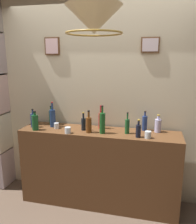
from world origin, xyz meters
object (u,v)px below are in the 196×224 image
at_px(liquor_bottle_amaro, 51,118).
at_px(liquor_bottle_gin, 102,123).
at_px(liquor_bottle_rum, 145,123).
at_px(glass_tumbler_highball, 148,135).
at_px(glass_tumbler_rocks, 68,130).
at_px(liquor_bottle_brandy, 101,120).
at_px(liquor_bottle_mezcal, 138,130).
at_px(liquor_bottle_bourbon, 33,120).
at_px(pendant_lamp, 94,20).
at_px(liquor_bottle_whiskey, 89,124).
at_px(liquor_bottle_port, 83,123).
at_px(liquor_bottle_vodka, 53,118).
at_px(glass_tumbler_shot, 56,126).
at_px(liquor_bottle_tequila, 158,125).
at_px(liquor_bottle_rye, 127,126).
at_px(liquor_bottle_sherry, 35,122).

relative_size(liquor_bottle_amaro, liquor_bottle_gin, 0.77).
xyz_separation_m(liquor_bottle_rum, glass_tumbler_highball, (0.05, -0.28, -0.06)).
height_order(liquor_bottle_gin, glass_tumbler_rocks, liquor_bottle_gin).
relative_size(liquor_bottle_brandy, glass_tumbler_rocks, 3.96).
relative_size(liquor_bottle_mezcal, liquor_bottle_bourbon, 0.87).
distance_m(glass_tumbler_rocks, pendant_lamp, 1.32).
distance_m(liquor_bottle_mezcal, liquor_bottle_whiskey, 0.59).
bearing_deg(liquor_bottle_port, liquor_bottle_whiskey, -40.06).
xyz_separation_m(liquor_bottle_brandy, liquor_bottle_amaro, (-0.68, -0.00, -0.01)).
relative_size(liquor_bottle_rum, liquor_bottle_port, 1.08).
height_order(liquor_bottle_vodka, liquor_bottle_brandy, liquor_bottle_vodka).
bearing_deg(glass_tumbler_highball, liquor_bottle_whiskey, 176.54).
bearing_deg(glass_tumbler_shot, liquor_bottle_rum, 9.37).
bearing_deg(liquor_bottle_tequila, liquor_bottle_mezcal, -131.21).
xyz_separation_m(liquor_bottle_mezcal, liquor_bottle_amaro, (-1.16, 0.23, 0.02)).
bearing_deg(liquor_bottle_bourbon, glass_tumbler_rocks, -14.67).
distance_m(liquor_bottle_rum, glass_tumbler_shot, 1.10).
bearing_deg(liquor_bottle_gin, liquor_bottle_tequila, 17.43).
bearing_deg(liquor_bottle_brandy, liquor_bottle_tequila, 1.03).
distance_m(liquor_bottle_port, liquor_bottle_amaro, 0.50).
distance_m(liquor_bottle_port, liquor_bottle_bourbon, 0.67).
bearing_deg(liquor_bottle_rum, glass_tumbler_rocks, -159.28).
relative_size(liquor_bottle_whiskey, liquor_bottle_gin, 0.80).
bearing_deg(glass_tumbler_shot, pendant_lamp, -44.56).
xyz_separation_m(liquor_bottle_rye, glass_tumbler_rocks, (-0.68, -0.16, -0.06)).
bearing_deg(liquor_bottle_vodka, liquor_bottle_whiskey, -13.24).
height_order(glass_tumbler_rocks, pendant_lamp, pendant_lamp).
relative_size(liquor_bottle_port, glass_tumbler_rocks, 3.04).
xyz_separation_m(liquor_bottle_rum, liquor_bottle_whiskey, (-0.64, -0.24, 0.00)).
xyz_separation_m(liquor_bottle_bourbon, pendant_lamp, (0.98, -0.64, 1.08)).
bearing_deg(glass_tumbler_rocks, liquor_bottle_port, 48.87).
distance_m(liquor_bottle_vodka, liquor_bottle_tequila, 1.32).
bearing_deg(liquor_bottle_amaro, liquor_bottle_rum, 2.18).
xyz_separation_m(liquor_bottle_brandy, glass_tumbler_shot, (-0.55, -0.13, -0.08)).
relative_size(liquor_bottle_tequila, glass_tumbler_highball, 2.72).
height_order(liquor_bottle_rye, liquor_bottle_sherry, liquor_bottle_rye).
relative_size(liquor_bottle_bourbon, pendant_lamp, 0.42).
relative_size(liquor_bottle_amaro, glass_tumbler_rocks, 3.45).
relative_size(liquor_bottle_bourbon, liquor_bottle_whiskey, 0.89).
bearing_deg(liquor_bottle_bourbon, liquor_bottle_amaro, 39.02).
bearing_deg(liquor_bottle_sherry, liquor_bottle_vodka, 49.68).
bearing_deg(liquor_bottle_rum, glass_tumbler_highball, -79.83).
bearing_deg(pendant_lamp, liquor_bottle_vodka, 136.02).
relative_size(liquor_bottle_vodka, glass_tumbler_shot, 4.59).
relative_size(liquor_bottle_port, liquor_bottle_bourbon, 0.95).
bearing_deg(liquor_bottle_brandy, liquor_bottle_rum, 4.83).
distance_m(liquor_bottle_amaro, glass_tumbler_rocks, 0.45).
distance_m(liquor_bottle_tequila, glass_tumbler_rocks, 1.08).
bearing_deg(liquor_bottle_tequila, glass_tumbler_rocks, -163.89).
xyz_separation_m(liquor_bottle_whiskey, glass_tumbler_highball, (0.69, -0.04, -0.06)).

